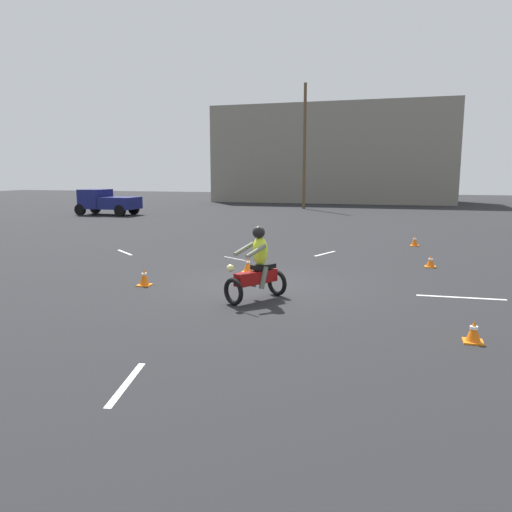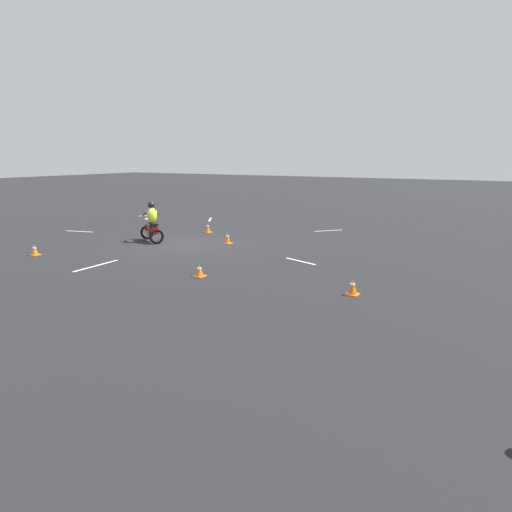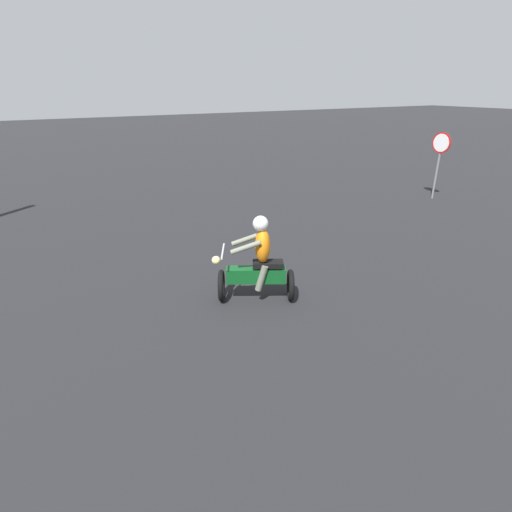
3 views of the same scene
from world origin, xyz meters
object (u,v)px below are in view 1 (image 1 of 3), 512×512
object	(u,v)px
traffic_cone_near_right	(144,277)
traffic_cone_mid_left	(415,241)
traffic_cone_mid_center	(474,332)
pickup_truck	(107,201)
traffic_cone_far_right	(248,265)
utility_pole_far	(304,147)
motorcycle_rider_foreground	(257,268)
traffic_cone_near_left	(431,262)

from	to	relation	value
traffic_cone_near_right	traffic_cone_mid_left	world-z (taller)	traffic_cone_near_right
traffic_cone_near_right	traffic_cone_mid_center	distance (m)	7.74
traffic_cone_mid_left	pickup_truck	bearing A→B (deg)	154.43
traffic_cone_mid_left	traffic_cone_far_right	xyz separation A→B (m)	(-4.65, -6.89, 0.02)
pickup_truck	traffic_cone_mid_center	xyz separation A→B (m)	(20.73, -21.08, -0.74)
utility_pole_far	motorcycle_rider_foreground	bearing A→B (deg)	-80.73
traffic_cone_mid_center	motorcycle_rider_foreground	bearing A→B (deg)	158.33
motorcycle_rider_foreground	traffic_cone_near_right	world-z (taller)	motorcycle_rider_foreground
traffic_cone_far_right	utility_pole_far	xyz separation A→B (m)	(-3.63, 26.32, 4.66)
traffic_cone_near_right	motorcycle_rider_foreground	bearing A→B (deg)	-10.07
traffic_cone_near_left	traffic_cone_far_right	world-z (taller)	traffic_cone_far_right
utility_pole_far	traffic_cone_near_left	bearing A→B (deg)	-70.12
traffic_cone_near_right	utility_pole_far	size ratio (longest dim) A/B	0.05
traffic_cone_mid_left	traffic_cone_far_right	world-z (taller)	traffic_cone_far_right
motorcycle_rider_foreground	pickup_truck	distance (m)	25.43
pickup_truck	traffic_cone_far_right	world-z (taller)	pickup_truck
motorcycle_rider_foreground	traffic_cone_near_left	bearing A→B (deg)	-94.97
motorcycle_rider_foreground	traffic_cone_far_right	size ratio (longest dim) A/B	3.78
motorcycle_rider_foreground	traffic_cone_far_right	xyz separation A→B (m)	(-1.15, 2.95, -0.51)
utility_pole_far	traffic_cone_near_right	bearing A→B (deg)	-86.72
pickup_truck	traffic_cone_near_left	bearing A→B (deg)	-123.65
pickup_truck	utility_pole_far	world-z (taller)	utility_pole_far
traffic_cone_mid_center	utility_pole_far	bearing A→B (deg)	106.29
motorcycle_rider_foreground	traffic_cone_far_right	distance (m)	3.20
traffic_cone_mid_center	traffic_cone_near_right	bearing A→B (deg)	163.07
traffic_cone_near_left	traffic_cone_far_right	distance (m)	5.56
traffic_cone_near_right	traffic_cone_mid_center	bearing A→B (deg)	-16.93
motorcycle_rider_foreground	utility_pole_far	bearing A→B (deg)	-49.34
pickup_truck	traffic_cone_near_right	world-z (taller)	pickup_truck
motorcycle_rider_foreground	traffic_cone_near_left	xyz separation A→B (m)	(3.89, 5.29, -0.56)
motorcycle_rider_foreground	traffic_cone_mid_center	bearing A→B (deg)	-170.29
traffic_cone_mid_left	motorcycle_rider_foreground	bearing A→B (deg)	-109.58
traffic_cone_near_right	utility_pole_far	distance (m)	29.13
traffic_cone_mid_center	utility_pole_far	size ratio (longest dim) A/B	0.04
motorcycle_rider_foreground	traffic_cone_near_right	distance (m)	3.22
traffic_cone_mid_center	traffic_cone_far_right	bearing A→B (deg)	139.43
traffic_cone_far_right	utility_pole_far	world-z (taller)	utility_pole_far
traffic_cone_near_left	traffic_cone_mid_center	xyz separation A→B (m)	(0.38, -6.99, 0.01)
traffic_cone_mid_left	traffic_cone_far_right	size ratio (longest dim) A/B	0.93
traffic_cone_near_left	traffic_cone_near_right	xyz separation A→B (m)	(-7.02, -4.73, 0.05)
traffic_cone_near_left	traffic_cone_near_right	bearing A→B (deg)	-146.03
traffic_cone_near_left	traffic_cone_mid_left	world-z (taller)	traffic_cone_mid_left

